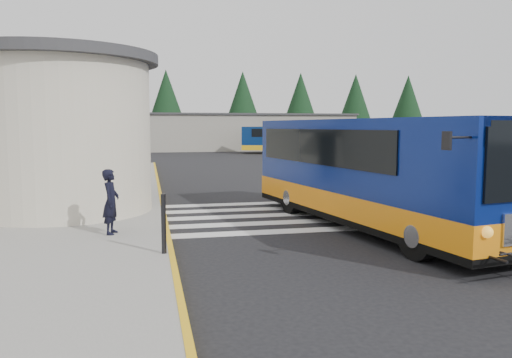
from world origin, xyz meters
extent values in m
plane|color=black|center=(0.00, 0.00, 0.00)|extent=(140.00, 140.00, 0.00)
cube|color=gray|center=(-9.00, 4.00, 0.07)|extent=(10.00, 34.00, 0.15)
cube|color=yellow|center=(-4.05, 4.00, 0.08)|extent=(0.12, 34.00, 0.16)
cylinder|color=beige|center=(-7.00, 0.50, 2.40)|extent=(5.20, 5.20, 4.50)
cylinder|color=#38383A|center=(-7.00, 0.50, 4.80)|extent=(5.80, 5.80, 0.30)
cube|color=black|center=(-6.48, 5.00, 1.25)|extent=(0.08, 1.20, 2.20)
cube|color=#38383A|center=(-6.00, 5.00, 2.55)|extent=(1.20, 1.80, 0.12)
cube|color=silver|center=(-0.50, -3.20, 0.01)|extent=(8.00, 0.55, 0.01)
cube|color=silver|center=(-0.50, -2.00, 0.01)|extent=(8.00, 0.55, 0.01)
cube|color=silver|center=(-0.50, -0.80, 0.01)|extent=(8.00, 0.55, 0.01)
cube|color=silver|center=(-0.50, 0.40, 0.01)|extent=(8.00, 0.55, 0.01)
cube|color=silver|center=(-0.50, 1.60, 0.01)|extent=(8.00, 0.55, 0.01)
cube|color=gray|center=(6.00, 42.00, 2.00)|extent=(26.00, 8.00, 4.00)
cube|color=#38383A|center=(6.00, 42.00, 4.10)|extent=(26.40, 8.40, 0.20)
cylinder|color=black|center=(-12.00, 50.00, 1.80)|extent=(0.44, 0.44, 3.60)
cone|color=black|center=(-12.00, 50.00, 6.80)|extent=(4.40, 4.40, 6.40)
cylinder|color=black|center=(-2.00, 50.00, 1.80)|extent=(0.44, 0.44, 3.60)
cone|color=black|center=(-2.00, 50.00, 6.80)|extent=(4.40, 4.40, 6.40)
cylinder|color=black|center=(8.00, 50.00, 1.80)|extent=(0.44, 0.44, 3.60)
cone|color=black|center=(8.00, 50.00, 6.80)|extent=(4.40, 4.40, 6.40)
cylinder|color=black|center=(16.00, 50.00, 1.80)|extent=(0.44, 0.44, 3.60)
cone|color=black|center=(16.00, 50.00, 6.80)|extent=(4.40, 4.40, 6.40)
cylinder|color=black|center=(24.00, 50.00, 1.80)|extent=(0.44, 0.44, 3.60)
cone|color=black|center=(24.00, 50.00, 6.80)|extent=(4.40, 4.40, 6.40)
cylinder|color=black|center=(32.00, 50.00, 1.80)|extent=(0.44, 0.44, 3.60)
cone|color=black|center=(32.00, 50.00, 6.80)|extent=(4.40, 4.40, 6.40)
cube|color=navy|center=(1.59, -3.15, 1.69)|extent=(4.25, 9.99, 2.53)
cube|color=orange|center=(1.59, -3.15, 0.73)|extent=(4.28, 10.03, 0.60)
cube|color=black|center=(1.59, -3.15, 0.38)|extent=(4.27, 10.01, 0.24)
cube|color=black|center=(0.10, -2.52, 2.21)|extent=(1.21, 7.01, 0.97)
cube|color=black|center=(2.79, -2.07, 2.21)|extent=(1.21, 7.01, 0.97)
cylinder|color=black|center=(0.96, -6.53, 0.52)|extent=(0.49, 1.07, 1.03)
cylinder|color=black|center=(3.29, -6.14, 0.52)|extent=(0.49, 1.07, 1.03)
cylinder|color=black|center=(-0.04, -0.58, 0.52)|extent=(0.49, 1.07, 1.03)
cylinder|color=black|center=(2.30, -0.19, 0.52)|extent=(0.49, 1.07, 1.03)
cube|color=black|center=(0.50, -8.07, 2.53)|extent=(0.08, 0.20, 0.32)
imported|color=black|center=(-5.39, -3.23, 0.94)|extent=(0.49, 0.64, 1.59)
imported|color=black|center=(-7.22, 0.06, 1.07)|extent=(1.06, 1.12, 1.84)
cylinder|color=black|center=(-4.20, -5.41, 0.77)|extent=(0.10, 0.10, 1.24)
cube|color=#072255|center=(9.37, 33.08, 1.56)|extent=(9.39, 5.06, 2.31)
cube|color=yellow|center=(9.37, 33.08, 0.62)|extent=(9.43, 5.09, 0.50)
cube|color=black|center=(9.37, 33.08, 2.11)|extent=(7.48, 4.52, 0.80)
cube|color=#114121|center=(21.11, 26.34, 1.65)|extent=(9.73, 3.37, 2.44)
cube|color=yellow|center=(21.11, 26.34, 0.66)|extent=(9.77, 3.40, 0.53)
cube|color=black|center=(21.11, 26.34, 2.23)|extent=(7.62, 3.26, 0.85)
camera|label=1|loc=(-4.49, -15.71, 2.78)|focal=35.00mm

